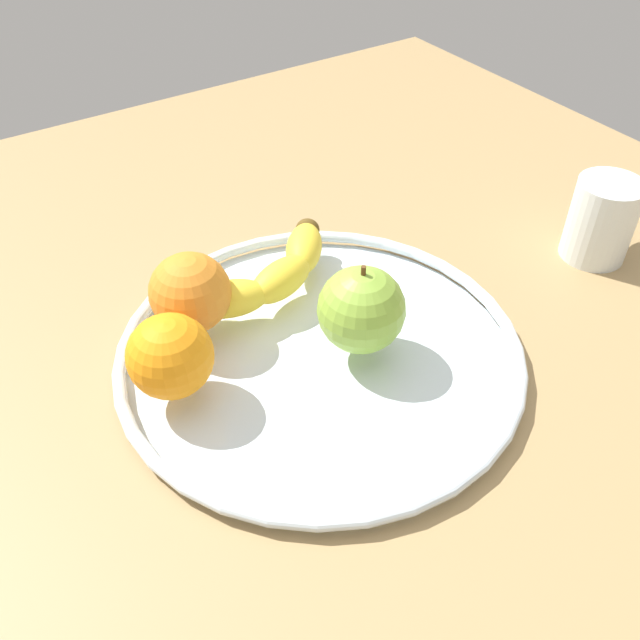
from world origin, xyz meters
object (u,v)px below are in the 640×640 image
at_px(orange_back_right, 170,356).
at_px(ambient_mug, 603,219).
at_px(orange_back_left, 190,293).
at_px(apple, 361,310).
at_px(fruit_bowl, 320,351).
at_px(banana, 274,273).

height_order(orange_back_right, ambient_mug, same).
relative_size(orange_back_left, ambient_mug, 0.71).
height_order(orange_back_left, orange_back_right, orange_back_left).
xyz_separation_m(apple, ambient_mug, (0.31, -0.01, -0.01)).
xyz_separation_m(fruit_bowl, orange_back_left, (-0.08, 0.09, 0.05)).
bearing_deg(apple, orange_back_left, 137.39).
bearing_deg(banana, apple, -94.00).
xyz_separation_m(apple, orange_back_right, (-0.16, 0.04, -0.00)).
bearing_deg(orange_back_left, banana, 3.75).
distance_m(fruit_bowl, orange_back_left, 0.13).
bearing_deg(fruit_bowl, banana, 85.43).
bearing_deg(ambient_mug, banana, 159.98).
height_order(apple, ambient_mug, apple).
bearing_deg(apple, orange_back_right, 165.85).
height_order(banana, orange_back_right, orange_back_right).
distance_m(fruit_bowl, apple, 0.06).
xyz_separation_m(fruit_bowl, orange_back_right, (-0.13, 0.02, 0.05)).
distance_m(fruit_bowl, banana, 0.10).
xyz_separation_m(banana, orange_back_left, (-0.09, -0.01, 0.02)).
relative_size(fruit_bowl, orange_back_right, 5.16).
distance_m(banana, ambient_mug, 0.36).
xyz_separation_m(fruit_bowl, apple, (0.03, -0.02, 0.05)).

